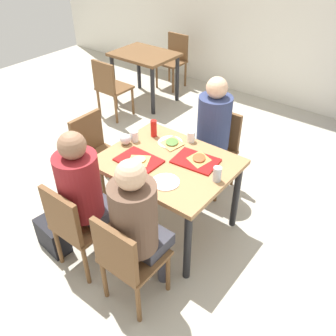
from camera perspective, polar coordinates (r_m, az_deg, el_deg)
name	(u,v)px	position (r m, az deg, el deg)	size (l,w,h in m)	color
ground_plane	(168,225)	(3.48, 0.00, -9.02)	(10.00, 10.00, 0.02)	#B2AD9E
back_wall	(319,8)	(5.47, 22.82, 22.35)	(10.00, 0.10, 2.80)	silver
main_table	(168,170)	(3.06, 0.00, -0.36)	(1.08, 0.88, 0.74)	#9E7247
chair_near_left	(75,224)	(2.88, -14.58, -8.56)	(0.40, 0.40, 0.83)	brown
chair_near_right	(126,258)	(2.58, -6.64, -13.98)	(0.40, 0.40, 0.83)	brown
chair_far_side	(217,145)	(3.72, 7.80, 3.64)	(0.40, 0.40, 0.83)	brown
chair_left_end	(95,149)	(3.69, -11.46, 2.92)	(0.40, 0.40, 0.83)	brown
person_in_red	(84,190)	(2.78, -13.16, -3.40)	(0.32, 0.42, 1.24)	#383842
person_in_brown_jacket	(138,221)	(2.47, -4.79, -8.38)	(0.32, 0.42, 1.24)	#383842
person_far_side	(212,129)	(3.49, 6.92, 6.09)	(0.32, 0.42, 1.24)	#383842
tray_red_near	(139,160)	(3.00, -4.66, 1.21)	(0.36, 0.26, 0.02)	#B21414
tray_red_far	(196,161)	(3.00, 4.41, 1.13)	(0.36, 0.26, 0.02)	#B21414
paper_plate_center	(170,142)	(3.24, 0.34, 4.12)	(0.22, 0.22, 0.01)	white
paper_plate_near_edge	(166,182)	(2.77, -0.40, -2.22)	(0.22, 0.22, 0.01)	white
pizza_slice_a	(139,160)	(2.98, -4.67, 1.30)	(0.20, 0.21, 0.02)	tan
pizza_slice_b	(199,158)	(3.00, 4.94, 1.55)	(0.23, 0.24, 0.02)	#C68C47
pizza_slice_c	(172,142)	(3.22, 0.64, 4.09)	(0.24, 0.25, 0.02)	tan
plastic_cup_a	(191,137)	(3.24, 3.67, 5.00)	(0.07, 0.07, 0.10)	white
plastic_cup_b	(141,179)	(2.73, -4.34, -1.72)	(0.07, 0.07, 0.10)	white
plastic_cup_c	(134,136)	(3.26, -5.35, 5.05)	(0.07, 0.07, 0.10)	white
soda_can	(217,174)	(2.78, 7.81, -0.96)	(0.07, 0.07, 0.12)	#B7BCC6
condiment_bottle	(154,128)	(3.31, -2.28, 6.30)	(0.06, 0.06, 0.16)	red
foil_bundle	(126,139)	(3.22, -6.75, 4.56)	(0.10, 0.10, 0.10)	silver
handbag	(53,236)	(3.34, -17.81, -10.18)	(0.32, 0.16, 0.28)	black
background_table	(145,62)	(5.55, -3.74, 16.50)	(0.90, 0.70, 0.74)	brown
background_chair_near	(110,85)	(5.10, -9.22, 12.80)	(0.40, 0.40, 0.83)	brown
background_chair_far	(174,57)	(6.13, 1.01, 17.20)	(0.40, 0.40, 0.83)	brown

